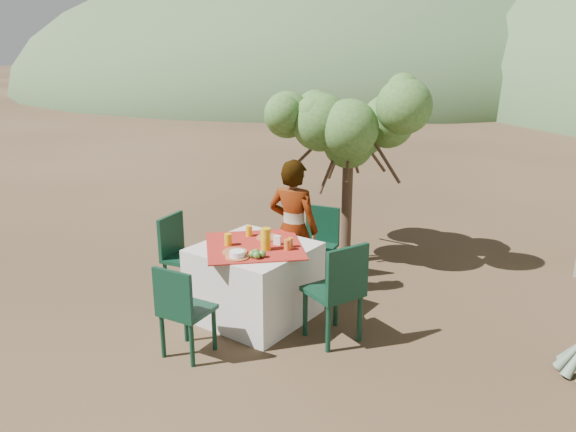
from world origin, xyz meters
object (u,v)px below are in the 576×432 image
object	(u,v)px
chair_left	(181,252)
juice_pitcher	(266,239)
chair_right	(339,288)
person	(293,229)
chair_far	(319,241)
shrub_tree	(356,135)
chair_near	(182,308)
table	(255,281)

from	to	relation	value
chair_left	juice_pitcher	distance (m)	1.18
chair_right	person	world-z (taller)	person
person	juice_pitcher	distance (m)	0.69
chair_far	shrub_tree	size ratio (longest dim) A/B	0.43
chair_left	juice_pitcher	xyz separation A→B (m)	(1.12, 0.06, 0.36)
shrub_tree	person	bearing A→B (deg)	-90.91
chair_near	juice_pitcher	distance (m)	1.05
chair_left	shrub_tree	xyz separation A→B (m)	(1.00, 1.99, 1.11)
table	chair_left	distance (m)	0.97
chair_near	shrub_tree	world-z (taller)	shrub_tree
person	table	bearing A→B (deg)	76.70
chair_right	juice_pitcher	xyz separation A→B (m)	(-0.78, -0.07, 0.33)
person	juice_pitcher	bearing A→B (deg)	91.31
chair_far	chair_near	world-z (taller)	chair_far
chair_left	person	bearing A→B (deg)	-65.06
chair_near	juice_pitcher	bearing A→B (deg)	-107.64
chair_right	person	xyz separation A→B (m)	(-0.93, 0.60, 0.22)
chair_right	juice_pitcher	bearing A→B (deg)	-63.91
chair_near	chair_far	bearing A→B (deg)	-98.14
table	shrub_tree	bearing A→B (deg)	88.75
juice_pitcher	chair_far	bearing A→B (deg)	97.02
person	shrub_tree	size ratio (longest dim) A/B	0.75
chair_right	juice_pitcher	distance (m)	0.85
chair_far	juice_pitcher	bearing A→B (deg)	-94.96
table	chair_right	xyz separation A→B (m)	(0.95, 0.04, 0.16)
shrub_tree	juice_pitcher	bearing A→B (deg)	-86.16
person	juice_pitcher	world-z (taller)	person
chair_far	chair_near	distance (m)	2.13
chair_near	shrub_tree	xyz separation A→B (m)	(0.04, 2.88, 1.14)
chair_far	chair_right	world-z (taller)	chair_right
shrub_tree	chair_far	bearing A→B (deg)	-91.13
chair_near	juice_pitcher	world-z (taller)	juice_pitcher
person	chair_left	bearing A→B (deg)	25.27
person	shrub_tree	distance (m)	1.52
chair_left	chair_right	xyz separation A→B (m)	(1.90, 0.13, 0.03)
chair_near	chair_left	bearing A→B (deg)	-50.60
table	chair_far	xyz separation A→B (m)	(0.03, 1.14, 0.11)
person	chair_right	bearing A→B (deg)	135.92
chair_far	person	xyz separation A→B (m)	(-0.01, -0.51, 0.28)
chair_far	person	world-z (taller)	person
chair_far	person	distance (m)	0.58
chair_far	juice_pitcher	xyz separation A→B (m)	(0.14, -1.17, 0.38)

